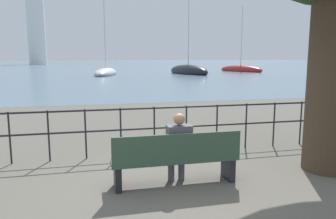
# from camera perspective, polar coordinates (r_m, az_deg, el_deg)

# --- Properties ---
(ground_plane) EXTENTS (1000.00, 1000.00, 0.00)m
(ground_plane) POSITION_cam_1_polar(r_m,az_deg,el_deg) (5.63, 1.22, -12.78)
(ground_plane) COLOR #605B51
(harbor_water) EXTENTS (600.00, 300.00, 0.01)m
(harbor_water) POSITION_cam_1_polar(r_m,az_deg,el_deg) (164.90, -13.22, 8.00)
(harbor_water) COLOR slate
(harbor_water) RESTS_ON ground_plane
(park_bench) EXTENTS (2.10, 0.45, 0.90)m
(park_bench) POSITION_cam_1_polar(r_m,az_deg,el_deg) (5.42, 1.42, -8.67)
(park_bench) COLOR #334C38
(park_bench) RESTS_ON ground_plane
(seated_person_left) EXTENTS (0.40, 0.35, 1.20)m
(seated_person_left) POSITION_cam_1_polar(r_m,az_deg,el_deg) (5.45, 1.85, -6.22)
(seated_person_left) COLOR #4C4C51
(seated_person_left) RESTS_ON ground_plane
(promenade_railing) EXTENTS (13.08, 0.04, 1.05)m
(promenade_railing) POSITION_cam_1_polar(r_m,az_deg,el_deg) (7.09, -2.41, -2.35)
(promenade_railing) COLOR black
(promenade_railing) RESTS_ON ground_plane
(sailboat_1) EXTENTS (4.40, 8.89, 10.16)m
(sailboat_1) POSITION_cam_1_polar(r_m,az_deg,el_deg) (52.16, 12.52, 6.81)
(sailboat_1) COLOR maroon
(sailboat_1) RESTS_ON ground_plane
(sailboat_2) EXTENTS (4.20, 9.07, 11.59)m
(sailboat_2) POSITION_cam_1_polar(r_m,az_deg,el_deg) (43.28, 3.52, 6.69)
(sailboat_2) COLOR black
(sailboat_2) RESTS_ON ground_plane
(sailboat_3) EXTENTS (4.16, 9.25, 10.32)m
(sailboat_3) POSITION_cam_1_polar(r_m,az_deg,el_deg) (41.91, -10.78, 6.34)
(sailboat_3) COLOR silver
(sailboat_3) RESTS_ON ground_plane
(harbor_lighthouse) EXTENTS (5.49, 5.49, 26.54)m
(harbor_lighthouse) POSITION_cam_1_polar(r_m,az_deg,el_deg) (115.32, -22.00, 13.43)
(harbor_lighthouse) COLOR white
(harbor_lighthouse) RESTS_ON ground_plane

